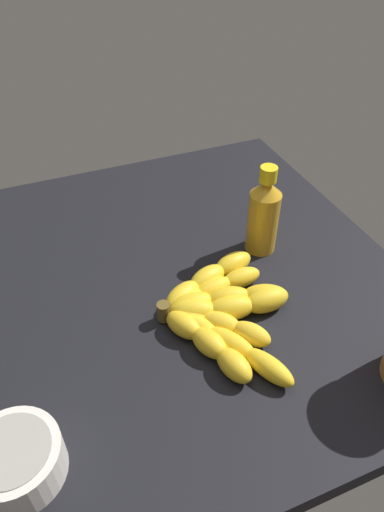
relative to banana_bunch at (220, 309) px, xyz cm
name	(u,v)px	position (x,y,z in cm)	size (l,w,h in cm)	color
ground_plane	(166,286)	(10.88, 4.73, -3.28)	(76.29, 76.03, 3.15)	black
banana_bunch	(220,309)	(0.00, 0.00, 0.00)	(26.53, 20.29, 3.70)	yellow
honey_bottle	(264,214)	(12.25, -13.34, 5.43)	(5.24, 5.24, 16.00)	gold
small_bowl	(16,460)	(-12.44, 30.19, 0.85)	(10.50, 10.50, 4.97)	silver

